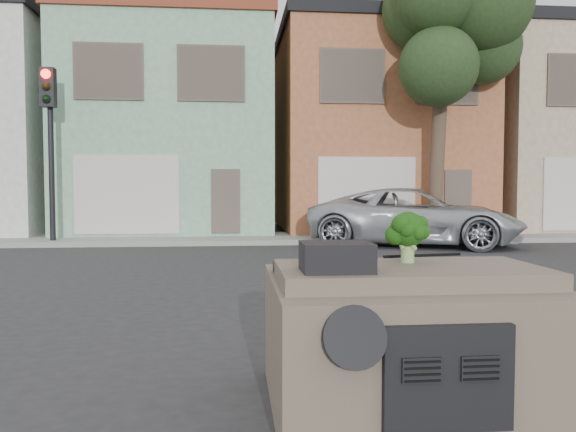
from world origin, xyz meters
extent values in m
plane|color=#303033|center=(0.00, 0.00, 0.00)|extent=(120.00, 120.00, 0.00)
cube|color=gray|center=(0.00, 10.50, 0.07)|extent=(40.00, 3.00, 0.15)
cube|color=#86BC96|center=(-3.50, 14.50, 3.77)|extent=(7.20, 8.20, 7.55)
cube|color=#AB633F|center=(4.00, 14.50, 3.77)|extent=(7.20, 8.20, 7.55)
cube|color=tan|center=(11.50, 14.50, 3.77)|extent=(7.20, 8.20, 7.55)
imported|color=silver|center=(3.90, 8.56, 0.00)|extent=(6.60, 4.71, 1.67)
cube|color=black|center=(-6.50, 9.50, 2.55)|extent=(0.40, 0.40, 5.10)
cube|color=#243B1B|center=(5.00, 9.80, 4.25)|extent=(4.40, 4.00, 8.50)
cube|color=#685B4B|center=(0.00, -3.00, 0.56)|extent=(2.00, 1.80, 1.12)
cube|color=black|center=(-0.58, -3.35, 1.22)|extent=(0.48, 0.38, 0.20)
cube|color=black|center=(0.28, -2.62, 1.13)|extent=(0.69, 0.15, 0.02)
cube|color=#14390B|center=(0.05, -2.96, 1.32)|extent=(0.39, 0.39, 0.40)
camera|label=1|loc=(-1.28, -7.13, 1.70)|focal=35.00mm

